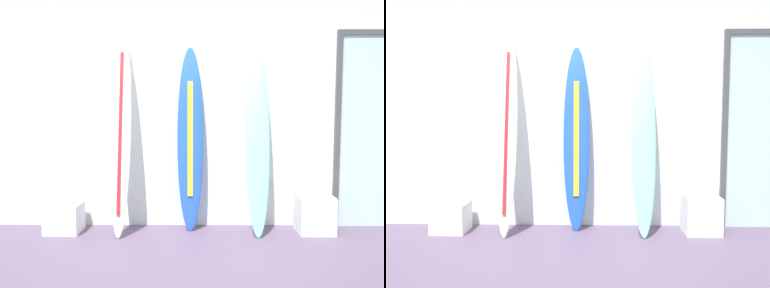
# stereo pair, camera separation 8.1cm
# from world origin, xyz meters

# --- Properties ---
(ground) EXTENTS (8.00, 8.00, 0.04)m
(ground) POSITION_xyz_m (0.00, 0.00, -0.02)
(ground) COLOR #55445B
(wall_back) EXTENTS (7.20, 0.20, 2.80)m
(wall_back) POSITION_xyz_m (0.00, 1.30, 1.40)
(wall_back) COLOR silver
(wall_back) RESTS_ON ground
(surfboard_ivory) EXTENTS (0.23, 0.55, 2.22)m
(surfboard_ivory) POSITION_xyz_m (-0.73, 0.90, 1.09)
(surfboard_ivory) COLOR silver
(surfboard_ivory) RESTS_ON ground
(surfboard_cobalt) EXTENTS (0.29, 0.27, 2.05)m
(surfboard_cobalt) POSITION_xyz_m (0.02, 1.05, 1.02)
(surfboard_cobalt) COLOR blue
(surfboard_cobalt) RESTS_ON ground
(surfboard_seafoam) EXTENTS (0.28, 0.52, 2.07)m
(surfboard_seafoam) POSITION_xyz_m (0.75, 0.92, 1.04)
(surfboard_seafoam) COLOR #83C8B1
(surfboard_seafoam) RESTS_ON ground
(display_block_left) EXTENTS (0.38, 0.38, 0.32)m
(display_block_left) POSITION_xyz_m (-1.37, 0.93, 0.16)
(display_block_left) COLOR white
(display_block_left) RESTS_ON ground
(display_block_center) EXTENTS (0.38, 0.38, 0.41)m
(display_block_center) POSITION_xyz_m (1.39, 0.93, 0.20)
(display_block_center) COLOR white
(display_block_center) RESTS_ON ground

